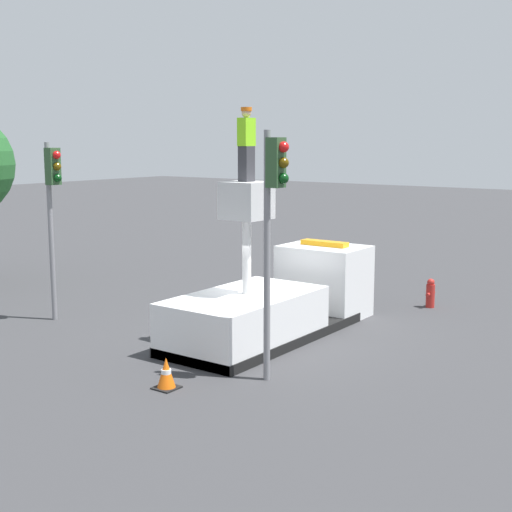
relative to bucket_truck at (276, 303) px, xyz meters
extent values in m
plane|color=#38383A|center=(-0.51, 0.00, -0.81)|extent=(120.00, 120.00, 0.00)
cube|color=black|center=(-0.51, 0.00, -0.69)|extent=(5.92, 2.39, 0.24)
cube|color=white|center=(-1.38, 0.00, -0.17)|extent=(4.18, 2.33, 1.29)
cube|color=white|center=(2.44, 0.00, 0.20)|extent=(1.73, 2.33, 2.03)
cube|color=black|center=(3.32, 0.00, 0.61)|extent=(0.03, 1.98, 0.81)
cube|color=orange|center=(2.44, 0.00, 1.29)|extent=(0.36, 1.40, 0.14)
cylinder|color=silver|center=(-1.28, 0.00, 1.45)|extent=(0.22, 0.22, 1.94)
cube|color=silver|center=(-1.28, 0.00, 2.77)|extent=(1.00, 1.00, 0.90)
cube|color=#38383D|center=(-1.28, 0.00, 3.64)|extent=(0.34, 0.26, 0.84)
cube|color=#8CEA1E|center=(-1.28, 0.00, 4.39)|extent=(0.40, 0.26, 0.66)
sphere|color=beige|center=(-1.28, 0.00, 4.84)|extent=(0.23, 0.23, 0.23)
cylinder|color=orange|center=(-1.28, 0.00, 4.92)|extent=(0.26, 0.26, 0.09)
cylinder|color=gray|center=(-3.13, -1.89, 1.80)|extent=(0.14, 0.14, 5.22)
cube|color=#2D512D|center=(-3.13, -2.10, 3.76)|extent=(0.34, 0.28, 1.00)
sphere|color=red|center=(-3.13, -2.29, 4.07)|extent=(0.22, 0.22, 0.22)
sphere|color=#503C07|center=(-3.13, -2.29, 3.76)|extent=(0.22, 0.22, 0.22)
sphere|color=#083710|center=(-3.13, -2.29, 3.45)|extent=(0.22, 0.22, 0.22)
cylinder|color=gray|center=(-2.45, 5.91, 1.67)|extent=(0.14, 0.14, 4.96)
cube|color=#2D512D|center=(-2.45, 5.70, 3.50)|extent=(0.34, 0.28, 1.00)
sphere|color=red|center=(-2.45, 5.52, 3.81)|extent=(0.22, 0.22, 0.22)
sphere|color=#503C07|center=(-2.45, 5.52, 3.50)|extent=(0.22, 0.22, 0.22)
sphere|color=#083710|center=(-2.45, 5.52, 3.19)|extent=(0.22, 0.22, 0.22)
cylinder|color=#B2231E|center=(5.19, -2.12, -0.46)|extent=(0.26, 0.26, 0.71)
sphere|color=#B2231E|center=(5.19, -2.12, -0.04)|extent=(0.22, 0.22, 0.22)
cylinder|color=#B2231E|center=(5.00, -2.12, -0.39)|extent=(0.12, 0.11, 0.11)
cylinder|color=#B2231E|center=(5.38, -2.12, -0.39)|extent=(0.12, 0.11, 0.11)
cube|color=black|center=(-4.78, -0.55, -0.80)|extent=(0.47, 0.47, 0.03)
cone|color=orange|center=(-4.78, -0.55, -0.49)|extent=(0.40, 0.40, 0.65)
cylinder|color=white|center=(-4.78, -0.55, -0.45)|extent=(0.21, 0.21, 0.09)
camera|label=1|loc=(-14.99, -10.19, 4.20)|focal=50.00mm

